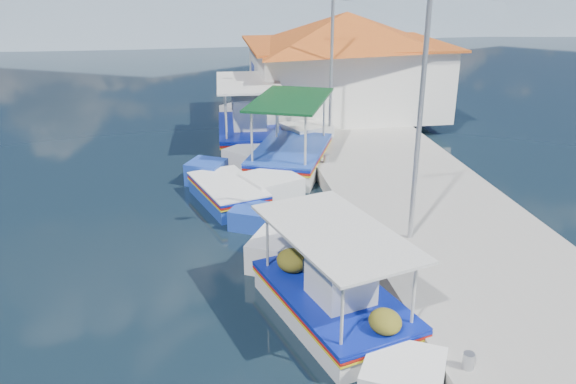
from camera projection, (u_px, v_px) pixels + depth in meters
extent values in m
plane|color=black|center=(233.00, 315.00, 12.37)|extent=(160.00, 160.00, 0.00)
cube|color=gray|center=(404.00, 187.00, 18.65)|extent=(5.00, 44.00, 0.50)
cylinder|color=#A5A8AD|center=(468.00, 361.00, 9.94)|extent=(0.20, 0.20, 0.30)
cylinder|color=#A5A8AD|center=(379.00, 234.00, 14.53)|extent=(0.20, 0.20, 0.30)
cylinder|color=#A5A8AD|center=(326.00, 159.00, 20.03)|extent=(0.20, 0.20, 0.30)
cylinder|color=#A5A8AD|center=(296.00, 116.00, 25.53)|extent=(0.20, 0.20, 0.30)
cube|color=white|center=(333.00, 311.00, 12.18)|extent=(2.93, 4.18, 0.83)
cube|color=white|center=(339.00, 251.00, 14.45)|extent=(1.87, 1.87, 0.92)
cube|color=#0A1B8E|center=(333.00, 295.00, 12.04)|extent=(3.02, 4.31, 0.05)
cube|color=#AE170E|center=(333.00, 298.00, 12.06)|extent=(3.02, 4.31, 0.04)
cube|color=yellow|center=(333.00, 300.00, 12.09)|extent=(3.02, 4.31, 0.03)
cube|color=#0A1B8E|center=(333.00, 292.00, 12.02)|extent=(3.03, 4.28, 0.04)
cube|color=brown|center=(333.00, 293.00, 12.03)|extent=(2.76, 4.06, 0.04)
cube|color=white|center=(333.00, 279.00, 11.61)|extent=(1.34, 1.39, 0.96)
cube|color=silver|center=(334.00, 257.00, 11.42)|extent=(1.46, 1.50, 0.05)
cylinder|color=beige|center=(305.00, 228.00, 13.33)|extent=(0.06, 0.06, 1.40)
cylinder|color=beige|center=(373.00, 232.00, 13.14)|extent=(0.06, 0.06, 1.40)
cylinder|color=beige|center=(286.00, 303.00, 10.40)|extent=(0.06, 0.06, 1.40)
cylinder|color=beige|center=(373.00, 310.00, 10.21)|extent=(0.06, 0.06, 1.40)
cube|color=silver|center=(335.00, 232.00, 11.51)|extent=(3.02, 4.21, 0.06)
ellipsoid|color=#535116|center=(321.00, 254.00, 13.10)|extent=(0.66, 0.73, 0.50)
ellipsoid|color=#535116|center=(349.00, 248.00, 13.44)|extent=(0.56, 0.61, 0.42)
ellipsoid|color=#535116|center=(338.00, 329.00, 10.48)|extent=(0.59, 0.65, 0.45)
sphere|color=#E65007|center=(378.00, 256.00, 12.16)|extent=(0.35, 0.35, 0.35)
cube|color=white|center=(290.00, 163.00, 20.81)|extent=(3.61, 4.65, 1.05)
cube|color=white|center=(253.00, 141.00, 22.95)|extent=(2.08, 2.08, 1.16)
cube|color=white|center=(334.00, 187.00, 18.69)|extent=(2.03, 2.03, 1.00)
cube|color=#0A1B8E|center=(290.00, 150.00, 20.63)|extent=(3.72, 4.78, 0.07)
cube|color=#AE170E|center=(290.00, 153.00, 20.66)|extent=(3.72, 4.78, 0.06)
cube|color=yellow|center=(290.00, 155.00, 20.69)|extent=(3.72, 4.78, 0.04)
cube|color=#1D42AE|center=(290.00, 148.00, 20.60)|extent=(3.72, 4.75, 0.06)
cube|color=brown|center=(290.00, 149.00, 20.61)|extent=(3.41, 4.50, 0.06)
cylinder|color=beige|center=(245.00, 117.00, 21.22)|extent=(0.08, 0.08, 1.77)
cylinder|color=beige|center=(286.00, 111.00, 22.08)|extent=(0.08, 0.08, 1.77)
cylinder|color=beige|center=(295.00, 141.00, 18.48)|extent=(0.08, 0.08, 1.77)
cylinder|color=beige|center=(341.00, 133.00, 19.34)|extent=(0.08, 0.08, 1.77)
cube|color=#0B3A1A|center=(290.00, 100.00, 19.96)|extent=(3.71, 4.69, 0.08)
cube|color=#1D42AE|center=(228.00, 197.00, 18.00)|extent=(2.37, 3.28, 0.82)
cube|color=#1D42AE|center=(242.00, 172.00, 19.78)|extent=(1.51, 1.51, 0.91)
cube|color=#1D42AE|center=(212.00, 223.00, 16.25)|extent=(1.47, 1.47, 0.78)
cube|color=#0A1B8E|center=(228.00, 186.00, 17.86)|extent=(2.44, 3.38, 0.05)
cube|color=#AE170E|center=(228.00, 188.00, 17.89)|extent=(2.44, 3.38, 0.04)
cube|color=yellow|center=(228.00, 189.00, 17.91)|extent=(2.44, 3.38, 0.03)
cube|color=white|center=(228.00, 184.00, 17.84)|extent=(2.45, 3.35, 0.04)
cube|color=brown|center=(228.00, 184.00, 17.85)|extent=(2.23, 3.19, 0.04)
cube|color=white|center=(250.00, 139.00, 23.64)|extent=(2.52, 4.54, 1.05)
cube|color=white|center=(240.00, 118.00, 26.28)|extent=(2.35, 2.35, 1.16)
cube|color=white|center=(261.00, 161.00, 21.03)|extent=(2.29, 2.29, 0.99)
cube|color=#0A1B8E|center=(249.00, 127.00, 23.46)|extent=(2.59, 4.68, 0.07)
cube|color=#AE170E|center=(249.00, 129.00, 23.49)|extent=(2.59, 4.68, 0.06)
cube|color=yellow|center=(249.00, 131.00, 23.52)|extent=(2.59, 4.68, 0.04)
cube|color=#0A1B8E|center=(249.00, 125.00, 23.43)|extent=(2.61, 4.64, 0.06)
cube|color=brown|center=(249.00, 126.00, 23.44)|extent=(2.33, 4.45, 0.06)
cube|color=white|center=(250.00, 113.00, 22.92)|extent=(1.34, 1.49, 1.21)
cube|color=silver|center=(250.00, 98.00, 22.68)|extent=(1.46, 1.61, 0.07)
cylinder|color=beige|center=(221.00, 96.00, 24.64)|extent=(0.08, 0.08, 1.76)
cylinder|color=beige|center=(264.00, 94.00, 24.99)|extent=(0.08, 0.08, 1.76)
cylinder|color=beige|center=(231.00, 117.00, 21.24)|extent=(0.08, 0.08, 1.76)
cylinder|color=beige|center=(281.00, 115.00, 21.59)|extent=(0.08, 0.08, 1.76)
cube|color=silver|center=(248.00, 82.00, 22.79)|extent=(2.63, 4.55, 0.08)
cube|color=white|center=(345.00, 79.00, 26.30)|extent=(8.00, 6.00, 3.00)
cube|color=#C05C1A|center=(346.00, 43.00, 25.73)|extent=(8.64, 6.48, 0.10)
pyramid|color=#C05C1A|center=(347.00, 28.00, 25.49)|extent=(10.49, 10.49, 1.40)
cube|color=brown|center=(260.00, 98.00, 24.98)|extent=(0.06, 1.00, 2.00)
cube|color=#0A1B8E|center=(253.00, 73.00, 27.05)|extent=(0.06, 1.20, 0.90)
cylinder|color=#A5A8AD|center=(420.00, 121.00, 13.59)|extent=(0.12, 0.12, 6.00)
cylinder|color=#A5A8AD|center=(331.00, 60.00, 21.84)|extent=(0.12, 0.12, 6.00)
cone|color=slate|center=(147.00, 5.00, 62.08)|extent=(96.00, 96.00, 5.50)
cone|color=slate|center=(416.00, 10.00, 66.84)|extent=(76.80, 76.80, 3.80)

